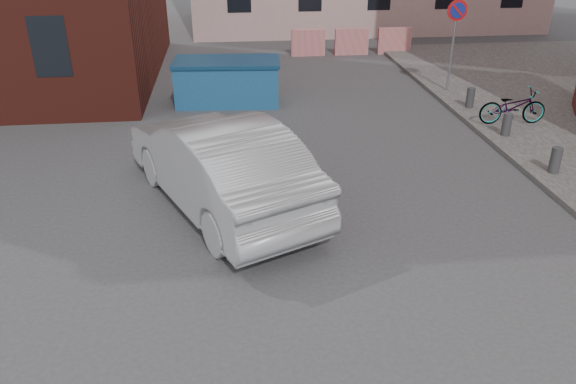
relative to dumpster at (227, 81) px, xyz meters
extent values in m
plane|color=#38383A|center=(0.66, -9.34, -0.63)|extent=(120.00, 120.00, 0.00)
cylinder|color=gray|center=(6.66, 0.16, 0.79)|extent=(0.07, 0.07, 2.60)
cylinder|color=red|center=(6.66, 0.14, 1.84)|extent=(0.60, 0.03, 0.60)
cylinder|color=navy|center=(6.66, 0.12, 1.84)|extent=(0.44, 0.03, 0.44)
cylinder|color=#3A3A3D|center=(6.66, -5.94, -0.24)|extent=(0.22, 0.22, 0.55)
cylinder|color=#3A3A3D|center=(6.66, -3.74, -0.24)|extent=(0.22, 0.22, 0.55)
cylinder|color=#3A3A3D|center=(6.66, -1.54, -0.24)|extent=(0.22, 0.22, 0.55)
cube|color=red|center=(3.16, 5.66, -0.13)|extent=(1.30, 0.18, 1.00)
cube|color=red|center=(4.86, 5.66, -0.13)|extent=(1.30, 0.18, 1.00)
cube|color=red|center=(6.56, 5.66, -0.13)|extent=(1.30, 0.18, 1.00)
cube|color=#1E5990|center=(0.00, 0.00, -0.05)|extent=(2.99, 1.65, 1.16)
cube|color=navy|center=(0.00, 0.00, 0.57)|extent=(3.10, 1.75, 0.10)
imported|color=#A4A7AC|center=(-0.23, -6.39, 0.22)|extent=(3.82, 5.48, 1.71)
imported|color=black|center=(7.18, -2.94, -0.06)|extent=(1.73, 0.68, 0.90)
camera|label=1|loc=(-0.03, -15.93, 4.35)|focal=35.00mm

